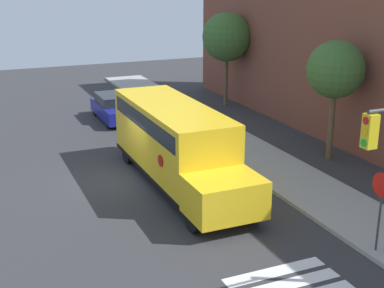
% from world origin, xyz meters
% --- Properties ---
extents(ground_plane, '(60.00, 60.00, 0.00)m').
position_xyz_m(ground_plane, '(0.00, 0.00, 0.00)').
color(ground_plane, '#333335').
extents(sidewalk_strip, '(44.00, 3.00, 0.15)m').
position_xyz_m(sidewalk_strip, '(0.00, 6.50, 0.07)').
color(sidewalk_strip, '#9E9E99').
rests_on(sidewalk_strip, ground).
extents(building_backdrop, '(32.00, 4.00, 10.73)m').
position_xyz_m(building_backdrop, '(0.00, 13.00, 5.37)').
color(building_backdrop, brown).
rests_on(building_backdrop, ground).
extents(school_bus, '(9.67, 2.57, 3.18)m').
position_xyz_m(school_bus, '(1.14, 1.96, 1.81)').
color(school_bus, yellow).
rests_on(school_bus, ground).
extents(parked_car, '(4.46, 1.84, 1.48)m').
position_xyz_m(parked_car, '(-9.47, 2.33, 0.74)').
color(parked_car, navy).
rests_on(parked_car, ground).
extents(stop_sign, '(0.77, 0.10, 2.67)m').
position_xyz_m(stop_sign, '(9.08, 5.35, 1.79)').
color(stop_sign, '#38383A').
rests_on(stop_sign, ground).
extents(tree_near_sidewalk, '(2.58, 2.58, 5.45)m').
position_xyz_m(tree_near_sidewalk, '(1.16, 9.61, 4.13)').
color(tree_near_sidewalk, brown).
rests_on(tree_near_sidewalk, ground).
extents(tree_far_sidewalk, '(3.10, 3.10, 5.96)m').
position_xyz_m(tree_far_sidewalk, '(-10.20, 9.98, 4.39)').
color(tree_far_sidewalk, brown).
rests_on(tree_far_sidewalk, ground).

